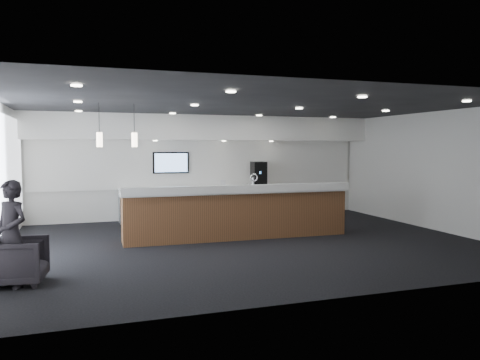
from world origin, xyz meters
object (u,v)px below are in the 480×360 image
object	(u,v)px
service_counter	(237,213)
coffee_machine	(259,173)
armchair	(19,261)
lounge_guest	(11,234)

from	to	relation	value
service_counter	coffee_machine	distance (m)	3.63
armchair	lounge_guest	world-z (taller)	lounge_guest
coffee_machine	armchair	size ratio (longest dim) A/B	0.90
coffee_machine	lounge_guest	bearing A→B (deg)	-134.86
armchair	lounge_guest	size ratio (longest dim) A/B	0.49
armchair	lounge_guest	bearing A→B (deg)	155.88
service_counter	lounge_guest	world-z (taller)	lounge_guest
service_counter	lounge_guest	size ratio (longest dim) A/B	3.28
coffee_machine	lounge_guest	world-z (taller)	coffee_machine
armchair	coffee_machine	bearing A→B (deg)	-39.94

